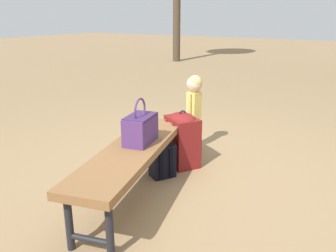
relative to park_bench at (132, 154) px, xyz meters
name	(u,v)px	position (x,y,z in m)	size (l,w,h in m)	color
ground_plane	(174,181)	(0.46, -0.11, -0.39)	(40.00, 40.00, 0.00)	#8C704C
park_bench	(132,154)	(0.00, 0.00, 0.00)	(1.65, 0.80, 0.45)	brown
handbag	(140,128)	(0.13, 0.01, 0.18)	(0.35, 0.24, 0.37)	#4C2D66
child_standing	(194,101)	(1.22, 0.11, 0.16)	(0.22, 0.17, 0.83)	#E5B2C6
backpack_large	(182,138)	(0.81, 0.01, -0.11)	(0.39, 0.41, 0.56)	maroon
backpack_small	(162,158)	(0.48, 0.04, -0.21)	(0.26, 0.25, 0.36)	black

